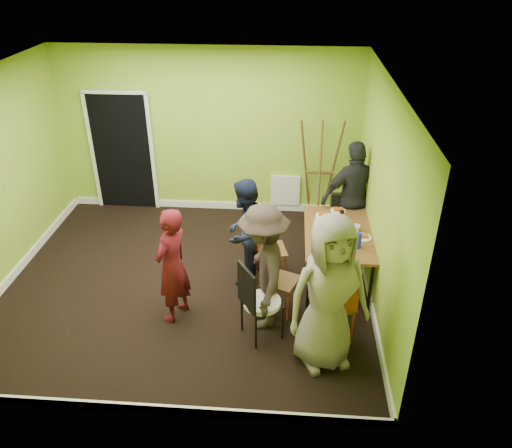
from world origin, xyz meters
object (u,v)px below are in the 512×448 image
(chair_back_end, at_px, (343,212))
(person_standing, at_px, (172,266))
(dining_table, at_px, (338,235))
(thermos, at_px, (339,227))
(easel, at_px, (319,171))
(blue_bottle, at_px, (359,240))
(person_left_far, at_px, (245,232))
(chair_left_far, at_px, (265,245))
(chair_bentwood, at_px, (257,299))
(person_front_end, at_px, (329,294))
(chair_left_near, at_px, (275,273))
(person_left_near, at_px, (263,268))
(orange_bottle, at_px, (327,225))
(person_back_end, at_px, (354,197))
(chair_front_end, at_px, (336,301))

(chair_back_end, relative_size, person_standing, 0.61)
(dining_table, xyz_separation_m, thermos, (-0.01, -0.05, 0.16))
(easel, height_order, blue_bottle, easel)
(thermos, bearing_deg, person_standing, -155.77)
(easel, height_order, person_left_far, easel)
(chair_left_far, xyz_separation_m, person_left_far, (-0.27, -0.02, 0.20))
(chair_bentwood, xyz_separation_m, person_front_end, (0.79, -0.32, 0.36))
(chair_left_near, bearing_deg, person_left_far, -121.28)
(chair_left_far, height_order, person_left_near, person_left_near)
(orange_bottle, bearing_deg, person_back_end, 60.43)
(person_standing, height_order, person_left_near, person_left_near)
(chair_front_end, height_order, blue_bottle, chair_front_end)
(chair_bentwood, distance_m, person_left_near, 0.38)
(dining_table, bearing_deg, person_front_end, -97.98)
(thermos, relative_size, person_back_end, 0.12)
(chair_front_end, bearing_deg, person_back_end, 59.94)
(chair_left_near, bearing_deg, chair_back_end, 169.36)
(dining_table, distance_m, chair_back_end, 0.77)
(chair_bentwood, bearing_deg, chair_back_end, 118.39)
(person_back_end, bearing_deg, chair_bentwood, 40.17)
(chair_front_end, bearing_deg, chair_left_far, 106.27)
(chair_front_end, relative_size, person_left_far, 0.70)
(easel, relative_size, thermos, 8.28)
(dining_table, bearing_deg, person_back_end, 71.92)
(chair_back_end, height_order, person_left_near, person_left_near)
(chair_bentwood, xyz_separation_m, person_standing, (-1.05, 0.31, 0.20))
(chair_back_end, distance_m, chair_bentwood, 2.35)
(person_standing, xyz_separation_m, person_back_end, (2.34, 1.83, 0.10))
(person_left_near, bearing_deg, person_left_far, -169.61)
(person_front_end, bearing_deg, chair_bentwood, 138.18)
(chair_left_near, height_order, person_left_near, person_left_near)
(chair_left_near, height_order, person_front_end, person_front_end)
(chair_left_far, bearing_deg, chair_front_end, 22.18)
(person_left_near, relative_size, person_back_end, 0.94)
(chair_front_end, distance_m, person_back_end, 2.21)
(chair_left_far, xyz_separation_m, person_back_end, (1.27, 0.95, 0.30))
(thermos, height_order, person_back_end, person_back_end)
(chair_left_near, height_order, chair_back_end, chair_left_near)
(chair_bentwood, xyz_separation_m, person_back_end, (1.29, 2.14, 0.30))
(orange_bottle, distance_m, person_left_near, 1.38)
(easel, bearing_deg, chair_back_end, -71.48)
(dining_table, xyz_separation_m, chair_back_end, (0.14, 0.76, -0.04))
(person_front_end, bearing_deg, chair_left_near, 103.79)
(dining_table, relative_size, person_back_end, 0.87)
(chair_back_end, bearing_deg, chair_left_near, 51.83)
(thermos, xyz_separation_m, orange_bottle, (-0.14, 0.16, -0.07))
(chair_left_far, distance_m, person_left_near, 0.95)
(easel, bearing_deg, orange_bottle, -88.10)
(chair_left_far, distance_m, easel, 2.04)
(person_left_near, bearing_deg, chair_front_end, 62.20)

